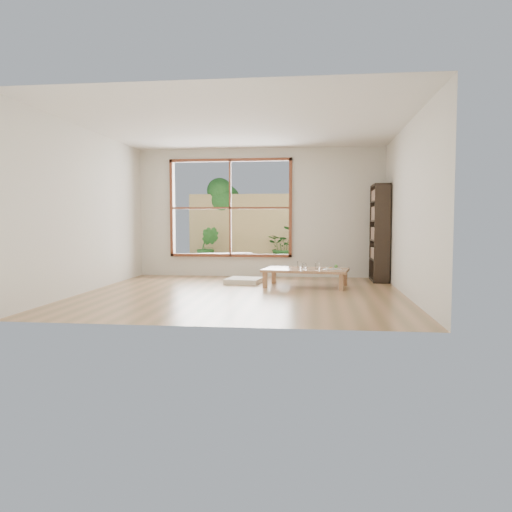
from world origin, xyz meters
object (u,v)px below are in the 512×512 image
Objects in this scene: low_table at (306,271)px; food_tray at (333,268)px; garden_bench at (225,256)px; bookshelf at (380,233)px.

food_tray is (0.46, -0.08, 0.06)m from low_table.
low_table is 1.22× the size of garden_bench.
bookshelf is (1.36, 0.98, 0.63)m from low_table.
food_tray is 3.44m from garden_bench.
bookshelf reaches higher than food_tray.
bookshelf is at bearing -46.65° from garden_bench.
garden_bench is (-3.22, 1.49, -0.56)m from bookshelf.
low_table is 4.95× the size of food_tray.
bookshelf reaches higher than garden_bench.
garden_bench is at bearing 135.49° from low_table.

